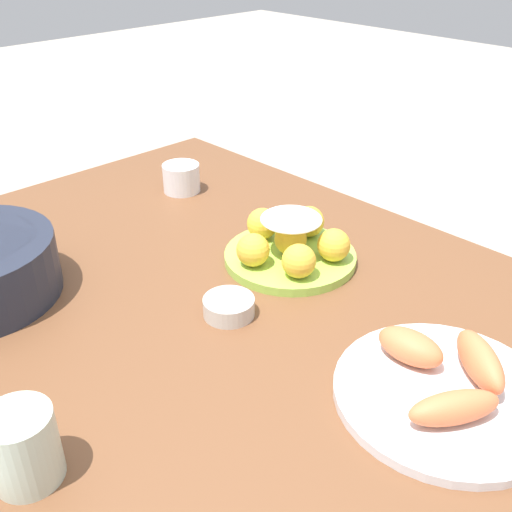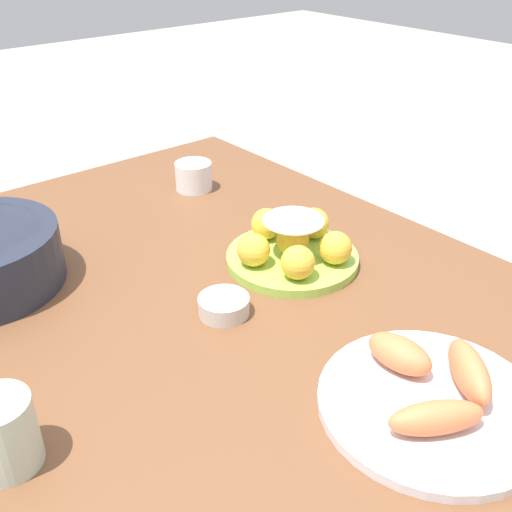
{
  "view_description": "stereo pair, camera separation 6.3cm",
  "coord_description": "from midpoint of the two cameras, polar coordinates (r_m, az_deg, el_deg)",
  "views": [
    {
      "loc": [
        -0.63,
        0.53,
        1.28
      ],
      "look_at": [
        -0.01,
        -0.08,
        0.77
      ],
      "focal_mm": 42.0,
      "sensor_mm": 36.0,
      "label": 1
    },
    {
      "loc": [
        -0.67,
        0.48,
        1.28
      ],
      "look_at": [
        -0.01,
        -0.08,
        0.77
      ],
      "focal_mm": 42.0,
      "sensor_mm": 36.0,
      "label": 2
    }
  ],
  "objects": [
    {
      "name": "dining_table",
      "position": [
        1.05,
        -1.83,
        -7.87
      ],
      "size": [
        1.26,
        0.92,
        0.73
      ],
      "color": "brown",
      "rests_on": "ground_plane"
    },
    {
      "name": "cake_plate",
      "position": [
        1.06,
        5.23,
        0.97
      ],
      "size": [
        0.24,
        0.24,
        0.09
      ],
      "color": "#99CC4C",
      "rests_on": "dining_table"
    },
    {
      "name": "seafood_platter",
      "position": [
        0.81,
        18.66,
        -12.45
      ],
      "size": [
        0.29,
        0.29,
        0.06
      ],
      "color": "silver",
      "rests_on": "dining_table"
    },
    {
      "name": "cup_near",
      "position": [
        1.35,
        -4.63,
        7.59
      ],
      "size": [
        0.08,
        0.08,
        0.06
      ],
      "color": "white",
      "rests_on": "dining_table"
    },
    {
      "name": "sauce_bowl",
      "position": [
        0.93,
        -1.15,
        -4.71
      ],
      "size": [
        0.08,
        0.08,
        0.03
      ],
      "color": "beige",
      "rests_on": "dining_table"
    },
    {
      "name": "cup_far",
      "position": [
        0.73,
        -20.7,
        -15.59
      ],
      "size": [
        0.08,
        0.08,
        0.09
      ],
      "color": "beige",
      "rests_on": "dining_table"
    }
  ]
}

